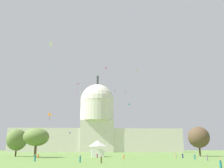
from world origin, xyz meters
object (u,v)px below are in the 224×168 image
Objects in this scene: tree_east_far at (199,137)px; kite_lime_high at (81,92)px; kite_pink_high at (105,94)px; kite_violet_high at (115,91)px; kite_red_high at (106,68)px; kite_gold_high at (136,70)px; event_tent at (98,149)px; kite_gold_low at (137,130)px; capitol_building at (97,126)px; tree_west_far at (36,137)px; kite_blue_low at (70,133)px; kite_turquoise_mid at (129,104)px; kite_yellow_high at (118,71)px; tree_west_mid at (17,140)px; person_orange_back_left at (38,156)px; person_teal_back_center at (80,159)px; person_grey_aisle_center at (207,158)px; person_teal_front_left at (195,157)px; person_teal_near_tree_west at (221,164)px; person_maroon_front_center at (97,156)px; kite_white_high at (51,44)px; person_teal_back_right at (35,158)px; kite_green_mid at (125,89)px; kite_cyan_high at (48,67)px; person_navy_mid_center at (183,156)px; person_orange_near_tree_east at (124,157)px; person_olive_mid_right at (101,160)px; kite_black_low at (106,132)px.

kite_lime_high is at bearing 121.66° from tree_east_far.
kite_pink_high is 10.10m from kite_violet_high.
kite_gold_high is at bearing 175.29° from kite_red_high.
kite_gold_low is (31.09, 91.92, 13.59)m from event_tent.
tree_east_far is 69.04m from kite_red_high.
capitol_building is 13.08× the size of tree_west_far.
kite_turquoise_mid reaches higher than kite_blue_low.
kite_yellow_high is at bearing -96.73° from kite_lime_high.
tree_west_mid reaches higher than person_orange_back_left.
person_teal_back_center is (-4.57, -41.09, -2.36)m from event_tent.
kite_blue_low is (-38.27, 30.14, -33.07)m from kite_gold_high.
capitol_building reaches higher than person_teal_back_center.
person_grey_aisle_center reaches higher than person_teal_front_left.
person_teal_near_tree_west is 54.35m from person_maroon_front_center.
kite_blue_low is at bearing 3.16° from kite_yellow_high.
event_tent is 111.13m from kite_violet_high.
person_grey_aisle_center is 56.37m from kite_white_high.
person_teal_near_tree_west is 1.37× the size of kite_red_high.
tree_west_mid reaches higher than person_teal_back_right.
kite_gold_high is (41.18, 47.67, 45.06)m from person_orange_back_left.
kite_turquoise_mid reaches higher than person_orange_back_left.
kite_blue_low is at bearing -9.78° from person_maroon_front_center.
tree_west_far is 69.78m from kite_blue_low.
kite_red_high reaches higher than kite_green_mid.
person_teal_near_tree_west is at bearing 100.53° from kite_pink_high.
kite_cyan_high is 1.32× the size of kite_turquoise_mid.
person_teal_back_right is at bearing 178.84° from person_orange_back_left.
person_teal_near_tree_west is at bearing 179.51° from person_teal_back_center.
kite_yellow_high is (47.83, 65.14, 49.82)m from tree_west_mid.
kite_green_mid reaches higher than tree_west_far.
person_navy_mid_center reaches higher than person_orange_near_tree_east.
person_teal_near_tree_west is at bearing -74.39° from event_tent.
kite_blue_low is at bearing 161.50° from person_navy_mid_center.
capitol_building is at bearing -82.90° from person_orange_near_tree_east.
person_grey_aisle_center is 127.77m from kite_gold_low.
person_teal_back_right is (-44.95, -20.32, 0.05)m from person_navy_mid_center.
person_orange_near_tree_east is at bearing -120.75° from person_navy_mid_center.
kite_white_high is at bearing -96.11° from capitol_building.
person_teal_near_tree_west is 104.66m from kite_gold_high.
kite_lime_high is (-8.04, 134.25, 44.79)m from person_teal_back_center.
person_navy_mid_center is at bearing -4.37° from kite_green_mid.
kite_gold_high is (21.15, 77.57, 45.01)m from person_olive_mid_right.
kite_violet_high reaches higher than kite_black_low.
capitol_building is at bearing -148.25° from person_teal_back_right.
tree_west_far reaches higher than person_teal_back_right.
kite_green_mid reaches higher than person_maroon_front_center.
event_tent is 6.74× the size of kite_red_high.
person_orange_back_left is (13.16, -20.36, -5.93)m from tree_west_mid.
tree_east_far is at bearing -140.62° from kite_gold_low.
person_navy_mid_center is 48.50m from person_orange_back_left.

